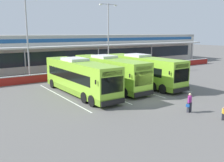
# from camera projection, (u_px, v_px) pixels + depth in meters

# --- Properties ---
(ground_plane) EXTENTS (200.00, 200.00, 0.00)m
(ground_plane) POSITION_uv_depth(u_px,v_px,m) (146.00, 100.00, 23.87)
(ground_plane) COLOR #605E5B
(terminal_building) EXTENTS (70.00, 13.00, 6.00)m
(terminal_building) POSITION_uv_depth(u_px,v_px,m) (48.00, 51.00, 45.16)
(terminal_building) COLOR beige
(terminal_building) RESTS_ON ground
(red_barrier_wall) EXTENTS (60.00, 0.40, 1.10)m
(red_barrier_wall) POSITION_uv_depth(u_px,v_px,m) (79.00, 74.00, 35.55)
(red_barrier_wall) COLOR maroon
(red_barrier_wall) RESTS_ON ground
(coach_bus_leftmost) EXTENTS (3.05, 12.19, 3.78)m
(coach_bus_leftmost) POSITION_uv_depth(u_px,v_px,m) (79.00, 78.00, 25.75)
(coach_bus_leftmost) COLOR #8CC633
(coach_bus_leftmost) RESTS_ON ground
(coach_bus_left_centre) EXTENTS (3.05, 12.19, 3.78)m
(coach_bus_left_centre) POSITION_uv_depth(u_px,v_px,m) (109.00, 73.00, 28.75)
(coach_bus_left_centre) COLOR #8CC633
(coach_bus_left_centre) RESTS_ON ground
(coach_bus_centre) EXTENTS (3.05, 12.19, 3.78)m
(coach_bus_centre) POSITION_uv_depth(u_px,v_px,m) (142.00, 71.00, 30.36)
(coach_bus_centre) COLOR #8CC633
(coach_bus_centre) RESTS_ON ground
(bay_stripe_far_west) EXTENTS (0.14, 13.00, 0.01)m
(bay_stripe_far_west) POSITION_uv_depth(u_px,v_px,m) (61.00, 96.00, 25.29)
(bay_stripe_far_west) COLOR silver
(bay_stripe_far_west) RESTS_ON ground
(bay_stripe_west) EXTENTS (0.14, 13.00, 0.01)m
(bay_stripe_west) POSITION_uv_depth(u_px,v_px,m) (96.00, 91.00, 27.59)
(bay_stripe_west) COLOR silver
(bay_stripe_west) RESTS_ON ground
(bay_stripe_mid_west) EXTENTS (0.14, 13.00, 0.01)m
(bay_stripe_mid_west) POSITION_uv_depth(u_px,v_px,m) (126.00, 86.00, 29.90)
(bay_stripe_mid_west) COLOR silver
(bay_stripe_mid_west) RESTS_ON ground
(bay_stripe_centre) EXTENTS (0.14, 13.00, 0.01)m
(bay_stripe_centre) POSITION_uv_depth(u_px,v_px,m) (151.00, 82.00, 32.20)
(bay_stripe_centre) COLOR silver
(bay_stripe_centre) RESTS_ON ground
(pedestrian_with_handbag) EXTENTS (0.65, 0.38, 1.62)m
(pedestrian_with_handbag) POSITION_uv_depth(u_px,v_px,m) (189.00, 102.00, 19.98)
(pedestrian_with_handbag) COLOR #33333D
(pedestrian_with_handbag) RESTS_ON ground
(pedestrian_child) EXTENTS (0.27, 0.28, 1.00)m
(pedestrian_child) POSITION_uv_depth(u_px,v_px,m) (223.00, 113.00, 18.28)
(pedestrian_child) COLOR #33333D
(pedestrian_child) RESTS_ON ground
(lamp_post_west) EXTENTS (3.24, 0.28, 11.00)m
(lamp_post_west) POSITION_uv_depth(u_px,v_px,m) (27.00, 34.00, 32.47)
(lamp_post_west) COLOR #9E9EA3
(lamp_post_west) RESTS_ON ground
(lamp_post_centre) EXTENTS (3.24, 0.28, 11.00)m
(lamp_post_centre) POSITION_uv_depth(u_px,v_px,m) (108.00, 33.00, 39.92)
(lamp_post_centre) COLOR #9E9EA3
(lamp_post_centre) RESTS_ON ground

